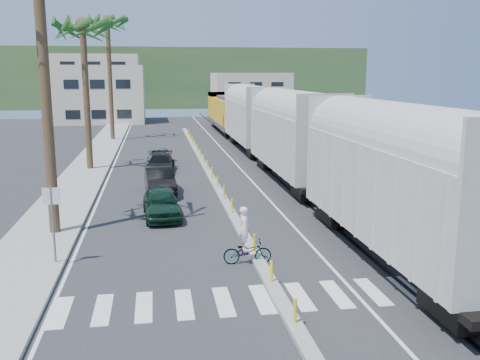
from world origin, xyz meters
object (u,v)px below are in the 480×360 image
at_px(street_sign, 52,213).
at_px(car_second, 160,181).
at_px(car_lead, 161,203).
at_px(cyclist, 247,246).

height_order(street_sign, car_second, street_sign).
relative_size(car_lead, cyclist, 2.00).
height_order(car_lead, cyclist, cyclist).
bearing_deg(car_second, car_lead, -93.77).
bearing_deg(street_sign, car_lead, 57.80).
relative_size(street_sign, car_lead, 0.70).
bearing_deg(car_second, street_sign, -112.48).
height_order(street_sign, car_lead, street_sign).
bearing_deg(street_sign, car_second, 71.43).
height_order(street_sign, cyclist, street_sign).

